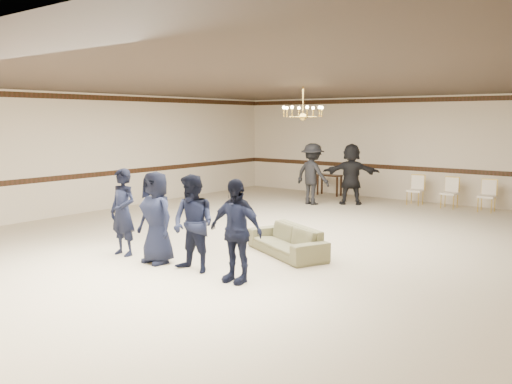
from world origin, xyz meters
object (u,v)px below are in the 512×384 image
(chandelier, at_px, (303,102))
(settee, at_px, (287,240))
(banquet_chair_mid, at_px, (450,193))
(banquet_chair_right, at_px, (487,196))
(boy_b, at_px, (156,218))
(console_table, at_px, (329,185))
(banquet_chair_left, at_px, (415,190))
(boy_c, at_px, (193,224))
(boy_a, at_px, (123,212))
(boy_d, at_px, (236,231))
(adult_left, at_px, (312,174))
(adult_mid, at_px, (351,174))

(chandelier, xyz_separation_m, settee, (0.89, -1.88, -2.61))
(banquet_chair_mid, relative_size, banquet_chair_right, 1.00)
(chandelier, relative_size, boy_b, 0.58)
(chandelier, xyz_separation_m, console_table, (-2.44, 5.46, -2.53))
(boy_b, xyz_separation_m, banquet_chair_left, (1.14, 9.01, -0.37))
(boy_c, relative_size, console_table, 1.96)
(boy_a, bearing_deg, banquet_chair_mid, 68.99)
(boy_d, distance_m, banquet_chair_mid, 9.02)
(banquet_chair_mid, bearing_deg, boy_b, -99.49)
(boy_c, relative_size, banquet_chair_right, 1.86)
(boy_a, bearing_deg, adult_left, 90.85)
(banquet_chair_left, bearing_deg, banquet_chair_mid, -3.72)
(adult_left, height_order, banquet_chair_right, adult_left)
(boy_b, relative_size, banquet_chair_right, 1.86)
(chandelier, relative_size, adult_mid, 0.52)
(boy_a, bearing_deg, boy_d, -2.35)
(adult_left, height_order, console_table, adult_left)
(banquet_chair_mid, xyz_separation_m, banquet_chair_right, (1.00, 0.00, 0.00))
(boy_d, height_order, banquet_chair_mid, boy_d)
(adult_left, distance_m, banquet_chair_left, 3.05)
(boy_a, relative_size, boy_b, 1.00)
(boy_b, distance_m, console_table, 9.40)
(settee, bearing_deg, banquet_chair_left, 117.93)
(boy_a, relative_size, adult_left, 0.89)
(boy_d, xyz_separation_m, settee, (-0.33, 1.87, -0.54))
(boy_d, height_order, banquet_chair_left, boy_d)
(banquet_chair_left, bearing_deg, adult_left, -147.96)
(settee, xyz_separation_m, banquet_chair_right, (1.67, 7.14, 0.17))
(chandelier, distance_m, boy_b, 4.32)
(boy_a, bearing_deg, console_table, 93.60)
(boy_a, bearing_deg, adult_mid, 84.08)
(boy_b, xyz_separation_m, settee, (1.47, 1.87, -0.54))
(boy_a, distance_m, boy_b, 0.90)
(console_table, bearing_deg, adult_left, -69.96)
(boy_c, distance_m, settee, 2.03)
(boy_a, xyz_separation_m, console_table, (-0.96, 9.21, -0.46))
(chandelier, bearing_deg, settee, -64.71)
(settee, relative_size, banquet_chair_mid, 2.12)
(adult_mid, relative_size, console_table, 2.19)
(banquet_chair_right, bearing_deg, adult_mid, -164.31)
(adult_mid, bearing_deg, banquet_chair_left, -174.99)
(boy_b, relative_size, banquet_chair_mid, 1.86)
(boy_a, bearing_deg, settee, 35.82)
(adult_left, xyz_separation_m, banquet_chair_right, (4.45, 1.76, -0.47))
(boy_a, height_order, settee, boy_a)
(chandelier, distance_m, adult_left, 4.44)
(boy_c, relative_size, adult_mid, 0.89)
(boy_c, height_order, banquet_chair_left, boy_c)
(adult_mid, xyz_separation_m, banquet_chair_right, (3.55, 1.06, -0.47))
(banquet_chair_left, bearing_deg, boy_d, -89.53)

